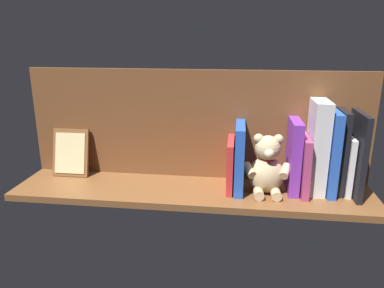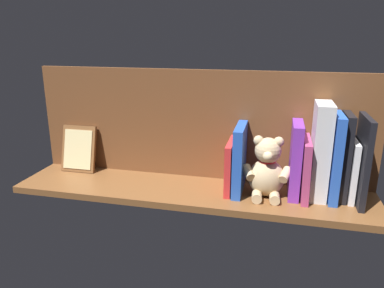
{
  "view_description": "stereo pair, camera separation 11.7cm",
  "coord_description": "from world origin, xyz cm",
  "px_view_note": "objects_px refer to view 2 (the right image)",
  "views": [
    {
      "loc": [
        -14.49,
        111.51,
        49.36
      ],
      "look_at": [
        0.0,
        0.0,
        15.26
      ],
      "focal_mm": 34.23,
      "sensor_mm": 36.0,
      "label": 1
    },
    {
      "loc": [
        -26.03,
        109.39,
        49.36
      ],
      "look_at": [
        0.0,
        0.0,
        15.26
      ],
      "focal_mm": 34.23,
      "sensor_mm": 36.0,
      "label": 2
    }
  ],
  "objects_px": {
    "dictionary_thick_white": "(320,151)",
    "teddy_bear": "(267,170)",
    "book_0": "(362,160)",
    "picture_frame_leaning": "(79,149)"
  },
  "relations": [
    {
      "from": "book_0",
      "to": "dictionary_thick_white",
      "type": "xyz_separation_m",
      "value": [
        0.12,
        -0.02,
        0.02
      ]
    },
    {
      "from": "picture_frame_leaning",
      "to": "teddy_bear",
      "type": "bearing_deg",
      "value": 174.16
    },
    {
      "from": "teddy_bear",
      "to": "picture_frame_leaning",
      "type": "height_order",
      "value": "teddy_bear"
    },
    {
      "from": "book_0",
      "to": "dictionary_thick_white",
      "type": "bearing_deg",
      "value": -7.3
    },
    {
      "from": "picture_frame_leaning",
      "to": "dictionary_thick_white",
      "type": "bearing_deg",
      "value": 177.72
    },
    {
      "from": "dictionary_thick_white",
      "to": "picture_frame_leaning",
      "type": "height_order",
      "value": "dictionary_thick_white"
    },
    {
      "from": "dictionary_thick_white",
      "to": "picture_frame_leaning",
      "type": "relative_size",
      "value": 1.76
    },
    {
      "from": "book_0",
      "to": "teddy_bear",
      "type": "relative_size",
      "value": 1.37
    },
    {
      "from": "book_0",
      "to": "dictionary_thick_white",
      "type": "distance_m",
      "value": 0.12
    },
    {
      "from": "dictionary_thick_white",
      "to": "teddy_bear",
      "type": "relative_size",
      "value": 1.53
    }
  ]
}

